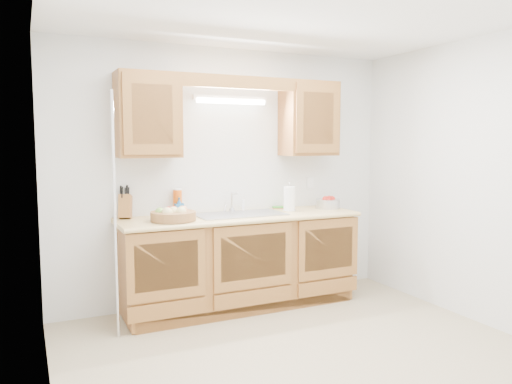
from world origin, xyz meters
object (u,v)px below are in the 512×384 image
paper_towel (289,199)px  apple_bowl (328,203)px  fruit_basket (173,215)px  knife_block (125,206)px

paper_towel → apple_bowl: bearing=2.2°
apple_bowl → paper_towel: bearing=-177.8°
fruit_basket → knife_block: 0.48m
fruit_basket → paper_towel: (1.22, 0.10, 0.07)m
apple_bowl → fruit_basket: bearing=-175.9°
knife_block → apple_bowl: bearing=14.5°
fruit_basket → paper_towel: bearing=4.8°
fruit_basket → knife_block: size_ratio=1.37×
knife_block → apple_bowl: 2.05m
fruit_basket → apple_bowl: (1.69, 0.12, 0.00)m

